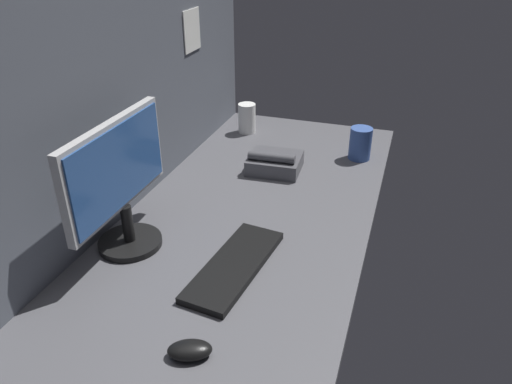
{
  "coord_description": "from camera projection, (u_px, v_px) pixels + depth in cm",
  "views": [
    {
      "loc": [
        -121.18,
        -46.03,
        80.79
      ],
      "look_at": [
        -9.5,
        0.0,
        14.0
      ],
      "focal_mm": 34.11,
      "sensor_mm": 36.0,
      "label": 1
    }
  ],
  "objects": [
    {
      "name": "monitor",
      "position": [
        119.0,
        180.0,
        1.3
      ],
      "size": [
        43.2,
        18.0,
        37.23
      ],
      "color": "black",
      "rests_on": "ground_plane"
    },
    {
      "name": "desk_phone",
      "position": [
        275.0,
        163.0,
        1.8
      ],
      "size": [
        18.19,
        20.06,
        8.8
      ],
      "color": "#4C4C51",
      "rests_on": "ground_plane"
    },
    {
      "name": "mouse",
      "position": [
        190.0,
        350.0,
        1.03
      ],
      "size": [
        8.75,
        10.99,
        3.4
      ],
      "primitive_type": "ellipsoid",
      "rotation": [
        0.0,
        0.0,
        0.38
      ],
      "color": "black",
      "rests_on": "ground_plane"
    },
    {
      "name": "mug_ceramic_blue",
      "position": [
        360.0,
        143.0,
        1.88
      ],
      "size": [
        8.48,
        8.48,
        12.59
      ],
      "color": "#38569E",
      "rests_on": "ground_plane"
    },
    {
      "name": "cubicle_wall_back",
      "position": [
        119.0,
        91.0,
        1.45
      ],
      "size": [
        180.0,
        5.5,
        73.99
      ],
      "color": "#565B66",
      "rests_on": "ground_plane"
    },
    {
      "name": "keyboard",
      "position": [
        235.0,
        265.0,
        1.29
      ],
      "size": [
        38.23,
        17.1,
        2.0
      ],
      "primitive_type": "cube",
      "rotation": [
        0.0,
        0.0,
        -0.11
      ],
      "color": "black",
      "rests_on": "ground_plane"
    },
    {
      "name": "mug_ceramic_white",
      "position": [
        247.0,
        118.0,
        2.12
      ],
      "size": [
        7.55,
        7.55,
        12.85
      ],
      "color": "white",
      "rests_on": "ground_plane"
    },
    {
      "name": "ground_plane",
      "position": [
        239.0,
        222.0,
        1.53
      ],
      "size": [
        180.0,
        80.0,
        3.0
      ],
      "primitive_type": "cube",
      "color": "#515156"
    }
  ]
}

